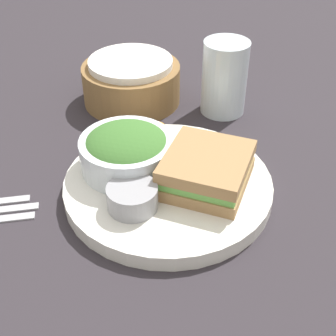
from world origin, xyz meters
TOP-DOWN VIEW (x-y plane):
  - ground_plane at (0.00, 0.00)m, footprint 4.00×4.00m
  - plate at (0.00, 0.00)m, footprint 0.28×0.28m
  - sandwich at (0.05, -0.01)m, footprint 0.14×0.15m
  - salad_bowl at (-0.06, 0.03)m, footprint 0.13×0.13m
  - dressing_cup at (-0.05, -0.05)m, footprint 0.06×0.06m
  - orange_wedge at (-0.01, 0.08)m, footprint 0.04×0.04m
  - drink_glass at (0.11, 0.22)m, footprint 0.08×0.08m
  - bread_basket at (-0.05, 0.26)m, footprint 0.17×0.17m

SIDE VIEW (x-z plane):
  - ground_plane at x=0.00m, z-range 0.00..0.00m
  - plate at x=0.00m, z-range 0.00..0.02m
  - dressing_cup at x=-0.05m, z-range 0.02..0.05m
  - bread_basket at x=-0.05m, z-range 0.00..0.08m
  - orange_wedge at x=-0.01m, z-range 0.02..0.06m
  - sandwich at x=0.05m, z-range 0.02..0.07m
  - salad_bowl at x=-0.06m, z-range 0.02..0.08m
  - drink_glass at x=0.11m, z-range 0.00..0.13m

